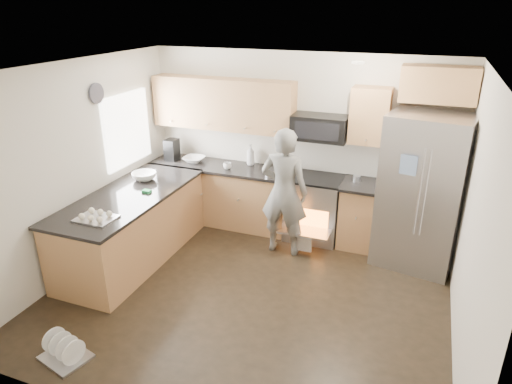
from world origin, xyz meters
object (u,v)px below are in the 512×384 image
at_px(person, 284,192).
at_px(dish_rack, 65,352).
at_px(stove_range, 315,194).
at_px(refrigerator, 422,193).

relative_size(person, dish_rack, 3.37).
height_order(person, dish_rack, person).
bearing_deg(stove_range, refrigerator, -8.96).
distance_m(stove_range, refrigerator, 1.47).
bearing_deg(stove_range, person, -116.79).
relative_size(refrigerator, person, 1.13).
relative_size(stove_range, dish_rack, 3.43).
height_order(stove_range, refrigerator, refrigerator).
bearing_deg(dish_rack, stove_range, 63.96).
distance_m(stove_range, dish_rack, 3.74).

